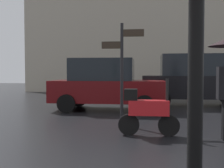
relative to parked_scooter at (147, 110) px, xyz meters
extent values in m
cylinder|color=black|center=(0.26, -4.26, 0.76)|extent=(0.09, 0.09, 2.62)
cylinder|color=black|center=(0.47, 0.00, -0.32)|extent=(0.46, 0.09, 0.46)
cylinder|color=black|center=(-0.38, 0.00, -0.32)|extent=(0.46, 0.09, 0.46)
cube|color=red|center=(0.04, 0.00, 0.06)|extent=(0.86, 0.32, 0.32)
cube|color=black|center=(-0.34, 0.00, 0.34)|extent=(0.28, 0.28, 0.24)
cylinder|color=black|center=(0.43, 0.00, 0.41)|extent=(0.06, 0.06, 0.55)
cube|color=#590C0F|center=(-1.37, 3.90, 0.14)|extent=(4.02, 1.78, 0.76)
cube|color=black|center=(-1.57, 3.90, 0.92)|extent=(2.21, 1.64, 0.78)
cylinder|color=black|center=(-0.06, 4.79, -0.24)|extent=(0.63, 0.18, 0.63)
cylinder|color=black|center=(-0.06, 3.01, -0.24)|extent=(0.63, 0.18, 0.63)
cylinder|color=black|center=(-2.68, 4.79, -0.24)|extent=(0.63, 0.18, 0.63)
cylinder|color=black|center=(-2.68, 3.01, -0.24)|extent=(0.63, 0.18, 0.63)
cube|color=black|center=(2.06, 5.63, 0.23)|extent=(4.42, 1.66, 0.90)
cube|color=black|center=(1.83, 5.63, 1.11)|extent=(2.43, 1.52, 0.87)
cylinder|color=black|center=(0.62, 6.46, -0.22)|extent=(0.66, 0.18, 0.66)
cylinder|color=black|center=(0.62, 4.80, -0.22)|extent=(0.66, 0.18, 0.66)
cylinder|color=black|center=(-0.63, 1.05, 0.76)|extent=(0.08, 0.08, 2.62)
cube|color=#33281E|center=(-0.35, 1.05, 1.82)|extent=(0.56, 0.04, 0.18)
cube|color=#33281E|center=(-0.89, 1.05, 1.52)|extent=(0.52, 0.04, 0.18)
camera|label=1|loc=(-0.03, -5.91, 0.82)|focal=43.85mm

